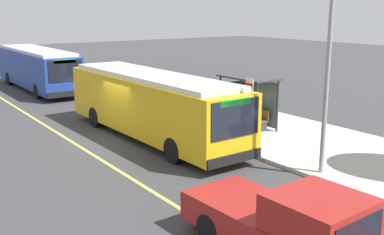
{
  "coord_description": "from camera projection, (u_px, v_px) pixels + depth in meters",
  "views": [
    {
      "loc": [
        18.4,
        -9.17,
        5.7
      ],
      "look_at": [
        3.68,
        1.23,
        1.47
      ],
      "focal_mm": 43.25,
      "sensor_mm": 36.0,
      "label": 1
    }
  ],
  "objects": [
    {
      "name": "bus_shelter",
      "position": [
        248.0,
        91.0,
        22.06
      ],
      "size": [
        2.9,
        1.6,
        2.48
      ],
      "color": "#333338",
      "rests_on": "sidewalk_curb"
    },
    {
      "name": "lane_stripe_center",
      "position": [
        78.0,
        145.0,
        19.85
      ],
      "size": [
        36.0,
        0.14,
        0.01
      ],
      "primitive_type": "cube",
      "color": "#E0D64C",
      "rests_on": "ground_plane"
    },
    {
      "name": "ground_plane",
      "position": [
        124.0,
        137.0,
        21.08
      ],
      "size": [
        120.0,
        120.0,
        0.0
      ],
      "primitive_type": "plane",
      "color": "#38383A"
    },
    {
      "name": "route_sign_post",
      "position": [
        249.0,
        102.0,
        19.23
      ],
      "size": [
        0.44,
        0.08,
        2.8
      ],
      "color": "#333338",
      "rests_on": "sidewalk_curb"
    },
    {
      "name": "pedestrian_commuter",
      "position": [
        229.0,
        111.0,
        21.3
      ],
      "size": [
        0.24,
        0.4,
        1.69
      ],
      "color": "#282D47",
      "rests_on": "sidewalk_curb"
    },
    {
      "name": "transit_bus_second",
      "position": [
        37.0,
        67.0,
        33.28
      ],
      "size": [
        11.56,
        2.63,
        2.95
      ],
      "color": "navy",
      "rests_on": "ground_plane"
    },
    {
      "name": "utility_pole",
      "position": [
        327.0,
        81.0,
        15.44
      ],
      "size": [
        0.16,
        0.16,
        6.4
      ],
      "primitive_type": "cylinder",
      "color": "gray",
      "rests_on": "sidewalk_curb"
    },
    {
      "name": "sidewalk_curb",
      "position": [
        226.0,
        118.0,
        24.44
      ],
      "size": [
        44.0,
        6.4,
        0.15
      ],
      "primitive_type": "cube",
      "color": "#B7B2A8",
      "rests_on": "ground_plane"
    },
    {
      "name": "transit_bus_main",
      "position": [
        151.0,
        103.0,
        20.63
      ],
      "size": [
        11.46,
        2.79,
        2.95
      ],
      "color": "gold",
      "rests_on": "ground_plane"
    },
    {
      "name": "pickup_truck",
      "position": [
        292.0,
        228.0,
        10.5
      ],
      "size": [
        5.48,
        2.23,
        1.85
      ],
      "color": "maroon",
      "rests_on": "ground_plane"
    },
    {
      "name": "waiting_bench",
      "position": [
        254.0,
        118.0,
        22.07
      ],
      "size": [
        1.6,
        0.48,
        0.95
      ],
      "color": "brown",
      "rests_on": "sidewalk_curb"
    }
  ]
}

